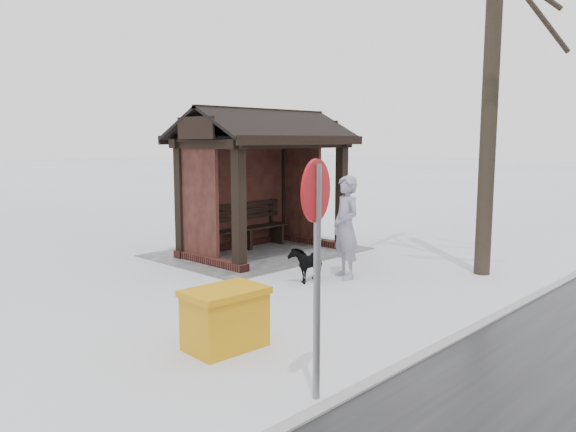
% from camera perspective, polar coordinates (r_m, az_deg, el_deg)
% --- Properties ---
extents(ground, '(120.00, 120.00, 0.00)m').
position_cam_1_polar(ground, '(12.15, -2.39, -3.83)').
color(ground, silver).
rests_on(ground, ground).
extents(kerb, '(120.00, 0.15, 0.06)m').
position_cam_1_polar(kerb, '(9.12, 22.52, -8.32)').
color(kerb, gray).
rests_on(kerb, ground).
extents(trampled_patch, '(4.20, 3.20, 0.02)m').
position_cam_1_polar(trampled_patch, '(12.29, -3.03, -3.66)').
color(trampled_patch, gray).
rests_on(trampled_patch, ground).
extents(bus_shelter, '(3.60, 2.40, 3.09)m').
position_cam_1_polar(bus_shelter, '(12.02, -2.97, 6.44)').
color(bus_shelter, '#3C1615').
rests_on(bus_shelter, ground).
extents(pedestrian, '(0.67, 0.78, 1.82)m').
position_cam_1_polar(pedestrian, '(9.93, 5.90, -1.14)').
color(pedestrian, gray).
rests_on(pedestrian, ground).
extents(dog, '(0.80, 0.48, 0.63)m').
position_cam_1_polar(dog, '(9.79, 1.91, -4.79)').
color(dog, black).
rests_on(dog, ground).
extents(grit_bin, '(0.97, 0.69, 0.72)m').
position_cam_1_polar(grit_bin, '(6.73, -6.40, -10.26)').
color(grit_bin, '#C4830B').
rests_on(grit_bin, ground).
extents(road_sign, '(0.57, 0.19, 2.27)m').
position_cam_1_polar(road_sign, '(5.14, 2.87, -1.17)').
color(road_sign, slate).
rests_on(road_sign, ground).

